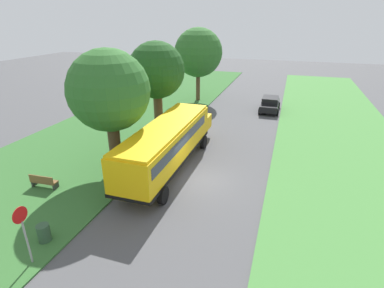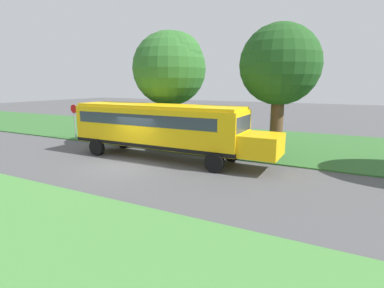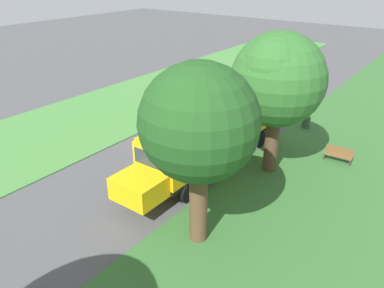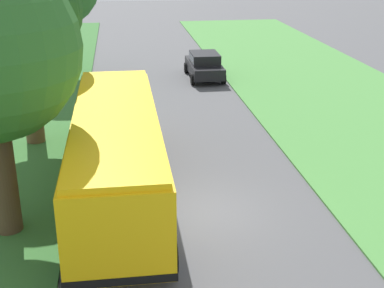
% 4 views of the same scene
% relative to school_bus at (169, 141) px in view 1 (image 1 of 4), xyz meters
% --- Properties ---
extents(ground_plane, '(120.00, 120.00, 0.00)m').
position_rel_school_bus_xyz_m(ground_plane, '(2.45, -0.93, -1.92)').
color(ground_plane, '#4C4C4F').
extents(grass_verge, '(12.00, 80.00, 0.08)m').
position_rel_school_bus_xyz_m(grass_verge, '(-7.55, -0.93, -1.88)').
color(grass_verge, '#33662D').
rests_on(grass_verge, ground).
extents(grass_far_side, '(10.00, 80.00, 0.07)m').
position_rel_school_bus_xyz_m(grass_far_side, '(11.45, -0.93, -1.89)').
color(grass_far_side, '#47843D').
rests_on(grass_far_side, ground).
extents(school_bus, '(2.85, 12.42, 3.16)m').
position_rel_school_bus_xyz_m(school_bus, '(0.00, 0.00, 0.00)').
color(school_bus, yellow).
rests_on(school_bus, ground).
extents(car_black_nearest, '(2.02, 4.40, 1.56)m').
position_rel_school_bus_xyz_m(car_black_nearest, '(5.25, 15.72, -1.05)').
color(car_black_nearest, black).
rests_on(car_black_nearest, ground).
extents(oak_tree_beside_bus, '(4.94, 4.94, 7.81)m').
position_rel_school_bus_xyz_m(oak_tree_beside_bus, '(-3.16, -1.22, 3.53)').
color(oak_tree_beside_bus, '#4C3826').
rests_on(oak_tree_beside_bus, ground).
extents(oak_tree_roadside_mid, '(4.59, 4.59, 7.72)m').
position_rel_school_bus_xyz_m(oak_tree_roadside_mid, '(-3.21, 5.78, 3.41)').
color(oak_tree_roadside_mid, brown).
rests_on(oak_tree_roadside_mid, ground).
extents(oak_tree_far_end, '(5.53, 5.53, 8.40)m').
position_rel_school_bus_xyz_m(oak_tree_far_end, '(-3.44, 17.57, 3.64)').
color(oak_tree_far_end, brown).
rests_on(oak_tree_far_end, ground).
extents(stop_sign, '(0.08, 0.68, 2.74)m').
position_rel_school_bus_xyz_m(stop_sign, '(-2.15, -9.65, -0.19)').
color(stop_sign, gray).
rests_on(stop_sign, ground).
extents(park_bench, '(1.63, 0.59, 0.92)m').
position_rel_school_bus_xyz_m(park_bench, '(-6.02, -4.75, -1.45)').
color(park_bench, brown).
rests_on(park_bench, ground).
extents(trash_bin, '(0.56, 0.56, 0.90)m').
position_rel_school_bus_xyz_m(trash_bin, '(-2.60, -8.43, -1.47)').
color(trash_bin, '#2D4C33').
rests_on(trash_bin, ground).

